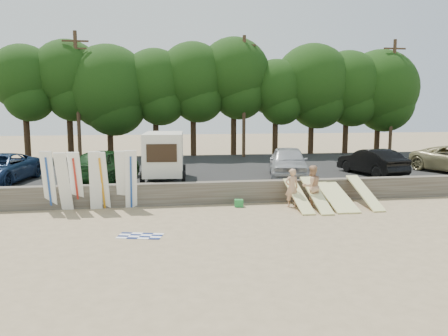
% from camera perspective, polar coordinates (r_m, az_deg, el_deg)
% --- Properties ---
extents(ground, '(120.00, 120.00, 0.00)m').
position_cam_1_polar(ground, '(17.62, 6.72, -6.42)').
color(ground, tan).
rests_on(ground, ground).
extents(seawall, '(44.00, 0.50, 1.00)m').
position_cam_1_polar(seawall, '(20.35, 4.45, -3.05)').
color(seawall, '#6B6356').
rests_on(seawall, ground).
extents(parking_lot, '(44.00, 14.50, 0.70)m').
position_cam_1_polar(parking_lot, '(27.62, 0.81, -0.51)').
color(parking_lot, '#282828').
rests_on(parking_lot, ground).
extents(treeline, '(33.07, 6.38, 9.14)m').
position_cam_1_polar(treeline, '(34.52, 0.52, 11.06)').
color(treeline, '#382616').
rests_on(treeline, parking_lot).
extents(utility_poles, '(25.80, 0.26, 9.00)m').
position_cam_1_polar(utility_poles, '(33.14, 2.63, 9.64)').
color(utility_poles, '#473321').
rests_on(utility_poles, parking_lot).
extents(box_trailer, '(2.39, 3.92, 2.40)m').
position_cam_1_polar(box_trailer, '(22.42, -7.86, 1.89)').
color(box_trailer, beige).
rests_on(box_trailer, parking_lot).
extents(car_1, '(3.57, 5.27, 1.67)m').
position_cam_1_polar(car_1, '(22.56, -15.19, 0.41)').
color(car_1, black).
rests_on(car_1, parking_lot).
extents(car_2, '(3.02, 5.13, 1.64)m').
position_cam_1_polar(car_2, '(23.24, 8.38, 0.77)').
color(car_2, '#A8A9AE').
rests_on(car_2, parking_lot).
extents(car_3, '(2.37, 4.57, 1.44)m').
position_cam_1_polar(car_3, '(25.32, 18.71, 0.78)').
color(car_3, black).
rests_on(car_3, parking_lot).
extents(surfboard_upright_0, '(0.56, 0.57, 2.57)m').
position_cam_1_polar(surfboard_upright_0, '(19.79, -21.92, -1.58)').
color(surfboard_upright_0, white).
rests_on(surfboard_upright_0, ground).
extents(surfboard_upright_1, '(0.62, 0.82, 2.52)m').
position_cam_1_polar(surfboard_upright_1, '(19.45, -20.22, -1.71)').
color(surfboard_upright_1, white).
rests_on(surfboard_upright_1, ground).
extents(surfboard_upright_2, '(0.56, 0.79, 2.52)m').
position_cam_1_polar(surfboard_upright_2, '(19.55, -18.75, -1.60)').
color(surfboard_upright_2, white).
rests_on(surfboard_upright_2, ground).
extents(surfboard_upright_3, '(0.57, 0.69, 2.55)m').
position_cam_1_polar(surfboard_upright_3, '(19.25, -16.45, -1.61)').
color(surfboard_upright_3, white).
rests_on(surfboard_upright_3, ground).
extents(surfboard_upright_4, '(0.60, 0.80, 2.53)m').
position_cam_1_polar(surfboard_upright_4, '(19.28, -15.63, -1.60)').
color(surfboard_upright_4, white).
rests_on(surfboard_upright_4, ground).
extents(surfboard_upright_5, '(0.52, 0.69, 2.54)m').
position_cam_1_polar(surfboard_upright_5, '(19.33, -13.18, -1.47)').
color(surfboard_upright_5, white).
rests_on(surfboard_upright_5, ground).
extents(surfboard_upright_6, '(0.55, 0.61, 2.56)m').
position_cam_1_polar(surfboard_upright_6, '(19.22, -12.06, -1.46)').
color(surfboard_upright_6, white).
rests_on(surfboard_upright_6, ground).
extents(surfboard_low_0, '(0.56, 2.85, 1.08)m').
position_cam_1_polar(surfboard_low_0, '(19.32, 9.68, -3.58)').
color(surfboard_low_0, '#E9E493').
rests_on(surfboard_low_0, ground).
extents(surfboard_low_1, '(0.56, 2.81, 1.18)m').
position_cam_1_polar(surfboard_low_1, '(19.39, 11.94, -3.45)').
color(surfboard_low_1, '#E9E493').
rests_on(surfboard_low_1, ground).
extents(surfboard_low_2, '(0.56, 2.88, 0.98)m').
position_cam_1_polar(surfboard_low_2, '(19.86, 13.76, -3.54)').
color(surfboard_low_2, '#E9E493').
rests_on(surfboard_low_2, ground).
extents(surfboard_low_3, '(0.56, 2.89, 0.95)m').
position_cam_1_polar(surfboard_low_3, '(20.03, 15.03, -3.53)').
color(surfboard_low_3, '#E9E493').
rests_on(surfboard_low_3, ground).
extents(surfboard_low_4, '(0.56, 2.82, 1.16)m').
position_cam_1_polar(surfboard_low_4, '(20.54, 17.91, -3.08)').
color(surfboard_low_4, '#E9E493').
rests_on(surfboard_low_4, ground).
extents(beachgoer_a, '(0.65, 0.45, 1.71)m').
position_cam_1_polar(beachgoer_a, '(19.42, 8.84, -2.57)').
color(beachgoer_a, tan).
rests_on(beachgoer_a, ground).
extents(beachgoer_b, '(1.04, 0.90, 1.85)m').
position_cam_1_polar(beachgoer_b, '(19.53, 11.37, -2.36)').
color(beachgoer_b, tan).
rests_on(beachgoer_b, ground).
extents(cooler, '(0.42, 0.35, 0.32)m').
position_cam_1_polar(cooler, '(19.34, 1.96, -4.62)').
color(cooler, '#268E3C').
rests_on(cooler, ground).
extents(gear_bag, '(0.31, 0.26, 0.22)m').
position_cam_1_polar(gear_bag, '(20.40, 12.76, -4.30)').
color(gear_bag, orange).
rests_on(gear_bag, ground).
extents(beach_towel, '(1.83, 1.83, 0.00)m').
position_cam_1_polar(beach_towel, '(15.26, -10.89, -8.70)').
color(beach_towel, white).
rests_on(beach_towel, ground).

